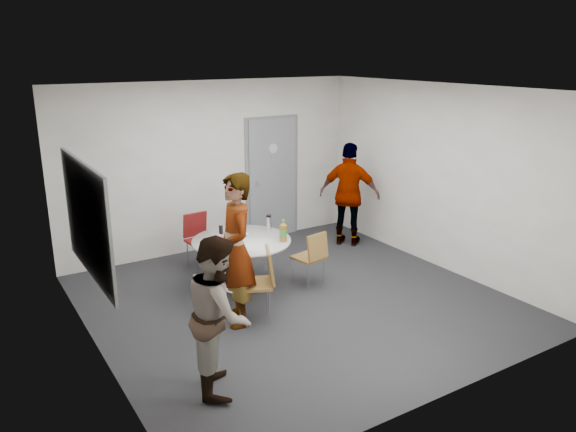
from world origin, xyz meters
TOP-DOWN VIEW (x-y plane):
  - floor at (0.00, 0.00)m, footprint 5.00×5.00m
  - ceiling at (0.00, 0.00)m, footprint 5.00×5.00m
  - wall_back at (0.00, 2.50)m, footprint 5.00×0.00m
  - wall_left at (-2.50, 0.00)m, footprint 0.00×5.00m
  - wall_right at (2.50, 0.00)m, footprint 0.00×5.00m
  - wall_front at (0.00, -2.50)m, footprint 5.00×0.00m
  - door at (1.10, 2.48)m, footprint 1.02×0.17m
  - whiteboard at (-2.46, 0.20)m, footprint 0.04×1.90m
  - table at (-0.37, 0.75)m, footprint 1.33×1.33m
  - chair_near_left at (-0.62, -0.19)m, footprint 0.59×0.57m
  - chair_near_right at (0.45, 0.30)m, footprint 0.43×0.46m
  - chair_far at (-0.57, 1.79)m, footprint 0.42×0.45m
  - person_main at (-0.91, -0.11)m, footprint 0.56×0.74m
  - person_left at (-1.65, -1.23)m, footprint 0.83×0.91m
  - person_right at (1.95, 1.42)m, footprint 0.96×1.04m

SIDE VIEW (x-z plane):
  - floor at x=0.00m, z-range 0.00..0.00m
  - chair_near_right at x=0.45m, z-range 0.08..0.86m
  - chair_far at x=-0.57m, z-range 0.09..0.91m
  - chair_near_left at x=-0.62m, z-range 0.10..0.98m
  - table at x=-0.37m, z-range 0.10..1.09m
  - person_left at x=-1.65m, z-range 0.00..1.53m
  - person_right at x=1.95m, z-range 0.00..1.71m
  - person_main at x=-0.91m, z-range 0.00..1.82m
  - door at x=1.10m, z-range -0.03..2.09m
  - wall_back at x=0.00m, z-range -1.15..3.85m
  - wall_left at x=-2.50m, z-range -1.15..3.85m
  - wall_right at x=2.50m, z-range -1.15..3.85m
  - wall_front at x=0.00m, z-range -1.15..3.85m
  - whiteboard at x=-2.46m, z-range 0.82..2.08m
  - ceiling at x=0.00m, z-range 2.70..2.70m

